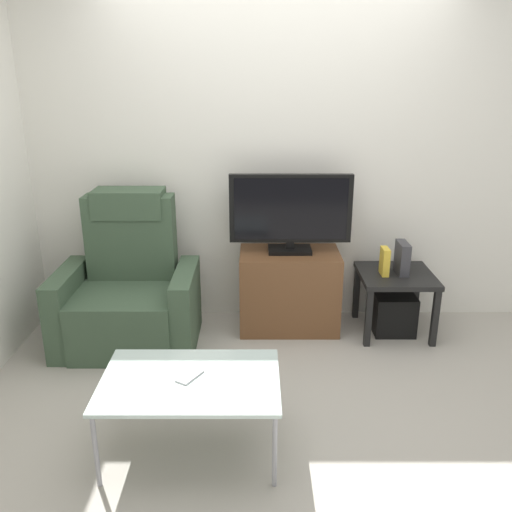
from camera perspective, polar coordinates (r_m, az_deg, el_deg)
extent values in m
plane|color=#9E998E|center=(3.47, 2.36, -13.76)|extent=(6.40, 6.40, 0.00)
cube|color=silver|center=(4.08, 1.98, 10.92)|extent=(6.40, 0.06, 2.60)
cube|color=brown|center=(4.08, 3.51, -3.66)|extent=(0.74, 0.45, 0.61)
cube|color=black|center=(3.84, 3.74, -3.23)|extent=(0.68, 0.02, 0.02)
cube|color=black|center=(3.87, 3.70, -2.47)|extent=(0.34, 0.11, 0.04)
cube|color=black|center=(3.99, 3.59, 0.68)|extent=(0.32, 0.20, 0.03)
cube|color=black|center=(3.98, 3.60, 1.22)|extent=(0.06, 0.04, 0.05)
cube|color=black|center=(3.90, 3.69, 5.09)|extent=(0.89, 0.05, 0.50)
cube|color=black|center=(3.88, 3.71, 5.00)|extent=(0.82, 0.01, 0.45)
cube|color=#384C38|center=(3.97, -13.50, -6.33)|extent=(0.70, 0.72, 0.42)
cube|color=#384C38|center=(4.03, -13.22, 2.01)|extent=(0.64, 0.20, 0.62)
cube|color=#384C38|center=(3.99, -13.43, 5.53)|extent=(0.50, 0.26, 0.20)
cube|color=#384C38|center=(4.06, -19.37, -5.26)|extent=(0.14, 0.68, 0.56)
cube|color=#384C38|center=(3.87, -7.49, -5.52)|extent=(0.14, 0.68, 0.56)
cube|color=black|center=(4.09, 14.72, -2.03)|extent=(0.54, 0.54, 0.04)
cube|color=black|center=(3.91, 11.88, -6.53)|extent=(0.04, 0.04, 0.43)
cube|color=black|center=(4.04, 18.55, -6.32)|extent=(0.04, 0.04, 0.43)
cube|color=black|center=(4.34, 10.65, -3.81)|extent=(0.04, 0.04, 0.43)
cube|color=black|center=(4.45, 16.70, -3.71)|extent=(0.04, 0.04, 0.43)
cube|color=black|center=(4.20, 14.38, -5.84)|extent=(0.30, 0.30, 0.30)
cube|color=gold|center=(4.00, 13.55, -0.56)|extent=(0.05, 0.13, 0.20)
cube|color=#333338|center=(4.06, 15.32, -0.19)|extent=(0.07, 0.20, 0.23)
cube|color=#B2C6C1|center=(2.78, -7.07, -13.07)|extent=(0.90, 0.60, 0.02)
cylinder|color=gray|center=(2.77, -16.76, -19.32)|extent=(0.02, 0.02, 0.40)
cylinder|color=gray|center=(2.67, 1.99, -20.09)|extent=(0.02, 0.02, 0.40)
cylinder|color=gray|center=(3.19, -14.05, -13.38)|extent=(0.02, 0.02, 0.40)
cylinder|color=gray|center=(3.10, 1.65, -13.77)|extent=(0.02, 0.02, 0.40)
cube|color=#B7B7BC|center=(2.79, -7.14, -12.62)|extent=(0.14, 0.16, 0.01)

